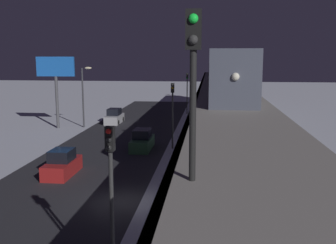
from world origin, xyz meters
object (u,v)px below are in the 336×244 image
object	(u,v)px
sedan_silver	(114,117)
sedan_red	(62,165)
rail_signal	(193,66)
sedan_green	(142,141)
subway_train	(222,66)
traffic_light_far	(187,87)
commercial_billboard	(56,74)
traffic_light_near	(111,185)
traffic_light_distant	(194,79)
traffic_light_mid	(173,106)

from	to	relation	value
sedan_silver	sedan_red	size ratio (longest dim) A/B	1.07
rail_signal	sedan_green	world-z (taller)	rail_signal
subway_train	traffic_light_far	bearing A→B (deg)	-66.42
subway_train	commercial_billboard	world-z (taller)	subway_train
traffic_light_near	commercial_billboard	size ratio (longest dim) A/B	0.72
subway_train	traffic_light_distant	bearing A→B (deg)	-81.94
sedan_silver	sedan_green	world-z (taller)	same
sedan_green	rail_signal	bearing A→B (deg)	-77.54
traffic_light_distant	rail_signal	bearing A→B (deg)	92.42
sedan_green	traffic_light_mid	world-z (taller)	traffic_light_mid
sedan_red	traffic_light_far	distance (m)	34.14
subway_train	sedan_red	size ratio (longest dim) A/B	13.43
sedan_silver	traffic_light_far	world-z (taller)	traffic_light_far
traffic_light_distant	traffic_light_near	bearing A→B (deg)	90.00
sedan_silver	commercial_billboard	xyz separation A→B (m)	(6.13, 4.53, 6.04)
traffic_light_far	commercial_billboard	distance (m)	21.05
rail_signal	subway_train	bearing A→B (deg)	-92.51
traffic_light_mid	commercial_billboard	size ratio (longest dim) A/B	0.72
sedan_red	traffic_light_mid	world-z (taller)	traffic_light_mid
traffic_light_near	rail_signal	bearing A→B (deg)	125.47
subway_train	traffic_light_near	xyz separation A→B (m)	(4.95, 35.91, -3.52)
traffic_light_mid	commercial_billboard	world-z (taller)	commercial_billboard
sedan_green	traffic_light_far	distance (m)	24.61
subway_train	traffic_light_mid	world-z (taller)	subway_train
sedan_green	commercial_billboard	distance (m)	17.20
traffic_light_far	rail_signal	bearing A→B (deg)	93.52
traffic_light_near	traffic_light_mid	bearing A→B (deg)	-90.00
traffic_light_near	traffic_light_mid	world-z (taller)	same
rail_signal	sedan_silver	distance (m)	44.68
traffic_light_near	traffic_light_far	xyz separation A→B (m)	(0.00, -47.26, 0.00)
sedan_green	traffic_light_mid	size ratio (longest dim) A/B	0.71
rail_signal	sedan_green	distance (m)	29.26
sedan_red	traffic_light_near	distance (m)	16.35
sedan_red	traffic_light_distant	world-z (taller)	traffic_light_distant
sedan_red	traffic_light_far	world-z (taller)	traffic_light_far
subway_train	traffic_light_mid	size ratio (longest dim) A/B	8.67
traffic_light_far	traffic_light_distant	size ratio (longest dim) A/B	1.00
sedan_red	traffic_light_far	xyz separation A→B (m)	(-7.50, -33.13, 3.40)
rail_signal	traffic_light_far	distance (m)	52.01
rail_signal	traffic_light_far	world-z (taller)	rail_signal
rail_signal	traffic_light_near	xyz separation A→B (m)	(3.18, -4.46, -4.46)
traffic_light_far	traffic_light_mid	bearing A→B (deg)	90.00
sedan_silver	commercial_billboard	size ratio (longest dim) A/B	0.50
rail_signal	sedan_green	xyz separation A→B (m)	(6.08, -27.52, -7.86)
traffic_light_far	subway_train	bearing A→B (deg)	113.58
rail_signal	traffic_light_distant	world-z (taller)	rail_signal
traffic_light_mid	traffic_light_near	bearing A→B (deg)	90.00
subway_train	sedan_silver	xyz separation A→B (m)	(14.25, -1.80, -6.93)
sedan_green	sedan_red	world-z (taller)	same
sedan_silver	traffic_light_near	xyz separation A→B (m)	(-9.30, 37.71, 3.41)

